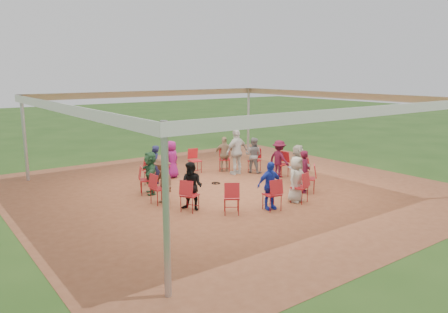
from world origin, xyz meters
TOP-DOWN VIEW (x-y plane):
  - ground at (0.00, 0.00)m, footprint 80.00×80.00m
  - dirt_patch at (0.00, 0.00)m, footprint 13.00×13.00m
  - tent at (0.00, 0.00)m, footprint 10.33×10.33m
  - chair_0 at (2.41, -0.95)m, footprint 0.56×0.55m
  - chair_1 at (2.59, 0.19)m, footprint 0.47×0.45m
  - chair_2 at (2.25, 1.29)m, footprint 0.59×0.58m
  - chair_3 at (1.47, 2.14)m, footprint 0.60×0.60m
  - chair_4 at (0.39, 2.57)m, footprint 0.48×0.50m
  - chair_5 at (-0.76, 2.48)m, footprint 0.53×0.54m
  - chair_6 at (-1.76, 1.91)m, footprint 0.61×0.61m
  - chair_7 at (-2.41, 0.95)m, footprint 0.56×0.55m
  - chair_8 at (-2.59, -0.19)m, footprint 0.47×0.45m
  - chair_9 at (-2.25, -1.29)m, footprint 0.59×0.58m
  - chair_10 at (-1.47, -2.14)m, footprint 0.60×0.60m
  - chair_11 at (-0.39, -2.57)m, footprint 0.48×0.50m
  - chair_12 at (0.76, -2.48)m, footprint 0.53×0.54m
  - chair_13 at (1.76, -1.91)m, footprint 0.61×0.61m
  - person_seated_0 at (2.30, -0.91)m, footprint 0.89×1.33m
  - person_seated_1 at (2.47, 0.18)m, footprint 0.49×0.90m
  - person_seated_2 at (2.15, 1.23)m, footprint 0.65×0.75m
  - person_seated_3 at (1.40, 2.04)m, footprint 0.88×0.78m
  - person_seated_4 at (-0.73, 2.37)m, footprint 0.73×0.54m
  - person_seated_5 at (-1.68, 1.82)m, footprint 0.58×0.57m
  - person_seated_6 at (-2.30, 0.91)m, footprint 0.89×1.33m
  - person_seated_7 at (-2.47, -0.18)m, footprint 0.49×0.90m
  - person_seated_8 at (-2.15, -1.23)m, footprint 0.65×0.75m
  - person_seated_9 at (-0.37, -2.45)m, footprint 0.84×0.52m
  - person_seated_10 at (0.73, -2.37)m, footprint 0.73×0.54m
  - person_seated_11 at (1.68, -1.82)m, footprint 0.58×0.57m
  - standing_person at (1.50, 1.42)m, footprint 1.02×0.58m
  - cable_coil at (0.06, 0.72)m, footprint 0.33×0.33m
  - laptop at (2.15, -0.85)m, footprint 0.32×0.36m

SIDE VIEW (x-z plane):
  - ground at x=0.00m, z-range 0.00..0.00m
  - dirt_patch at x=0.00m, z-range 0.01..0.01m
  - cable_coil at x=0.06m, z-range 0.01..0.03m
  - chair_0 at x=2.41m, z-range 0.00..0.90m
  - chair_1 at x=2.59m, z-range 0.00..0.90m
  - chair_2 at x=2.25m, z-range 0.00..0.90m
  - chair_3 at x=1.47m, z-range 0.00..0.90m
  - chair_4 at x=0.39m, z-range 0.00..0.90m
  - chair_5 at x=-0.76m, z-range 0.00..0.90m
  - chair_6 at x=-1.76m, z-range 0.00..0.90m
  - chair_7 at x=-2.41m, z-range 0.00..0.90m
  - chair_8 at x=-2.59m, z-range 0.00..0.90m
  - chair_9 at x=-2.25m, z-range 0.00..0.90m
  - chair_10 at x=-1.47m, z-range 0.00..0.90m
  - chair_11 at x=-0.39m, z-range 0.00..0.90m
  - chair_12 at x=0.76m, z-range 0.00..0.90m
  - chair_13 at x=1.76m, z-range 0.00..0.90m
  - laptop at x=2.15m, z-range 0.53..0.73m
  - person_seated_0 at x=2.30m, z-range 0.01..1.35m
  - person_seated_1 at x=2.47m, z-range 0.01..1.35m
  - person_seated_2 at x=2.15m, z-range 0.01..1.35m
  - person_seated_3 at x=1.40m, z-range 0.01..1.35m
  - person_seated_4 at x=-0.73m, z-range 0.01..1.35m
  - person_seated_5 at x=-1.68m, z-range 0.01..1.35m
  - person_seated_6 at x=-2.30m, z-range 0.01..1.35m
  - person_seated_7 at x=-2.47m, z-range 0.01..1.35m
  - person_seated_8 at x=-2.15m, z-range 0.01..1.35m
  - person_seated_9 at x=-0.37m, z-range 0.01..1.35m
  - person_seated_10 at x=0.73m, z-range 0.01..1.35m
  - person_seated_11 at x=1.68m, z-range 0.01..1.35m
  - standing_person at x=1.50m, z-range 0.01..1.69m
  - tent at x=0.00m, z-range 0.87..3.87m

